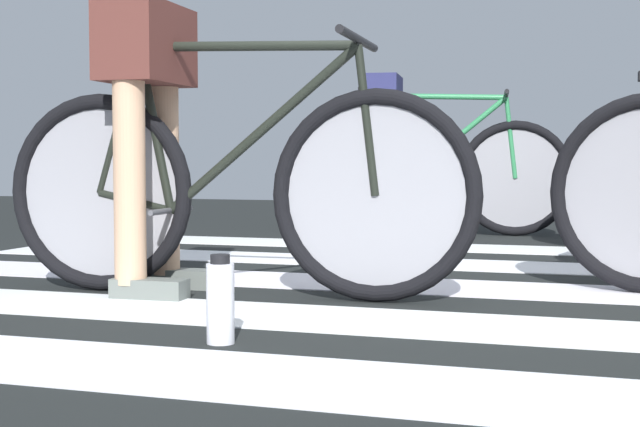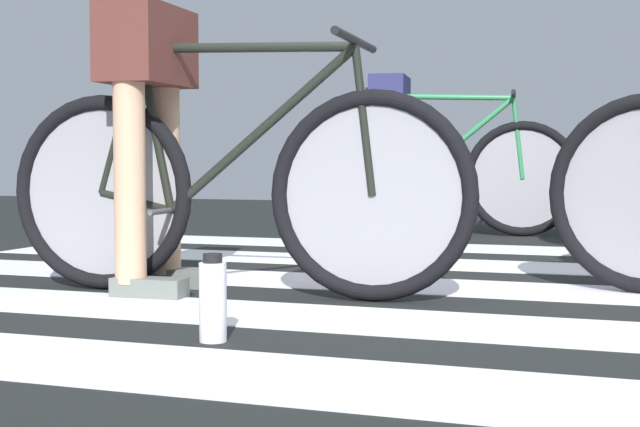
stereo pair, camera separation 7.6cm
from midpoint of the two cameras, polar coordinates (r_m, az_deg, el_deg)
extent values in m
cube|color=black|center=(2.98, 7.86, -6.12)|extent=(18.00, 14.00, 0.02)
cube|color=silver|center=(1.98, 3.87, -10.64)|extent=(5.20, 0.44, 0.00)
cube|color=silver|center=(2.73, 4.51, -6.73)|extent=(5.20, 0.44, 0.00)
cube|color=silver|center=(3.46, 8.95, -4.58)|extent=(5.20, 0.44, 0.00)
cube|color=silver|center=(4.18, 11.40, -3.23)|extent=(5.20, 0.44, 0.00)
cube|color=silver|center=(4.95, 11.91, -2.20)|extent=(5.20, 0.44, 0.00)
torus|color=black|center=(3.45, -14.02, 1.27)|extent=(0.72, 0.09, 0.72)
torus|color=black|center=(3.08, 2.77, 1.12)|extent=(0.72, 0.09, 0.72)
cylinder|color=gray|center=(3.45, -14.02, 1.27)|extent=(0.61, 0.03, 0.61)
cylinder|color=gray|center=(3.08, 2.77, 1.12)|extent=(0.61, 0.03, 0.61)
cylinder|color=black|center=(3.23, -5.32, 10.27)|extent=(0.80, 0.07, 0.05)
cylinder|color=black|center=(3.19, -4.28, 5.14)|extent=(0.70, 0.07, 0.59)
cylinder|color=black|center=(3.35, -10.78, 5.18)|extent=(0.15, 0.04, 0.59)
cylinder|color=black|center=(3.38, -11.94, 0.75)|extent=(0.29, 0.04, 0.09)
cylinder|color=black|center=(3.41, -12.91, 5.63)|extent=(0.19, 0.03, 0.53)
cylinder|color=black|center=(3.09, 2.23, 5.76)|extent=(0.09, 0.03, 0.50)
cube|color=black|center=(3.40, -11.76, 10.56)|extent=(0.24, 0.10, 0.05)
cylinder|color=black|center=(3.12, 1.70, 10.72)|extent=(0.05, 0.52, 0.03)
cylinder|color=#4C4C51|center=(3.32, -9.79, 0.21)|extent=(0.04, 0.34, 0.02)
cylinder|color=tan|center=(3.48, -10.20, 3.96)|extent=(0.11, 0.11, 0.94)
cylinder|color=tan|center=(3.23, -12.33, 3.98)|extent=(0.11, 0.11, 0.94)
cube|color=#542A24|center=(3.38, -11.30, 10.21)|extent=(0.24, 0.42, 0.28)
cube|color=#5E645F|center=(3.48, -9.07, -3.98)|extent=(0.26, 0.11, 0.07)
cube|color=#5E645F|center=(3.23, -11.11, -4.58)|extent=(0.26, 0.11, 0.07)
torus|color=black|center=(5.08, 18.13, 1.87)|extent=(0.72, 0.10, 0.72)
cylinder|color=gray|center=(5.08, 18.13, 1.87)|extent=(0.61, 0.04, 0.61)
torus|color=black|center=(5.90, 1.68, 2.24)|extent=(0.72, 0.14, 0.72)
torus|color=black|center=(5.83, 11.63, 2.15)|extent=(0.72, 0.14, 0.72)
cylinder|color=gray|center=(5.90, 1.68, 2.24)|extent=(0.60, 0.08, 0.61)
cylinder|color=gray|center=(5.83, 11.63, 2.15)|extent=(0.60, 0.08, 0.61)
cylinder|color=#2F814E|center=(5.85, 7.15, 7.20)|extent=(0.80, 0.13, 0.05)
cylinder|color=#2F814E|center=(5.84, 7.72, 4.35)|extent=(0.70, 0.12, 0.59)
cylinder|color=#2F814E|center=(5.87, 3.81, 4.47)|extent=(0.16, 0.05, 0.59)
cylinder|color=#2F814E|center=(5.88, 3.03, 1.94)|extent=(0.29, 0.06, 0.09)
cylinder|color=#2F814E|center=(5.89, 2.45, 4.76)|extent=(0.19, 0.05, 0.53)
cylinder|color=#2F814E|center=(5.83, 11.37, 4.61)|extent=(0.09, 0.04, 0.50)
cube|color=black|center=(5.89, 3.24, 7.58)|extent=(0.25, 0.12, 0.05)
cylinder|color=black|center=(5.84, 11.10, 7.26)|extent=(0.09, 0.52, 0.03)
cylinder|color=#4C4C51|center=(5.87, 4.38, 1.63)|extent=(0.06, 0.34, 0.02)
cylinder|color=beige|center=(6.01, 3.68, 3.68)|extent=(0.11, 0.11, 0.91)
cylinder|color=beige|center=(5.74, 3.34, 3.69)|extent=(0.11, 0.11, 0.91)
cube|color=navy|center=(5.89, 3.53, 7.16)|extent=(0.27, 0.43, 0.28)
cube|color=#4D2719|center=(6.02, 4.33, -0.82)|extent=(0.27, 0.13, 0.07)
cube|color=#4D2719|center=(5.75, 4.01, -1.03)|extent=(0.27, 0.13, 0.07)
cylinder|color=white|center=(2.43, -7.01, -5.52)|extent=(0.07, 0.07, 0.21)
cylinder|color=black|center=(2.42, -7.03, -2.79)|extent=(0.05, 0.05, 0.02)
camera|label=1|loc=(0.04, -72.22, 1.06)|focal=51.62mm
camera|label=2|loc=(0.04, 107.78, -1.06)|focal=51.62mm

